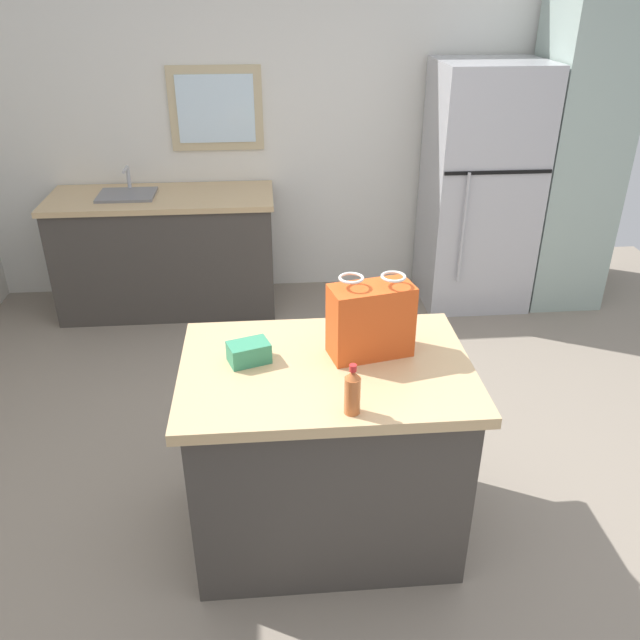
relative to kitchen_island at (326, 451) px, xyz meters
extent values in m
plane|color=gray|center=(0.16, 0.21, -0.45)|extent=(6.22, 6.22, 0.00)
cube|color=silver|center=(0.16, 2.80, 0.85)|extent=(5.12, 0.10, 2.59)
cube|color=#CCB78C|center=(-0.56, 2.74, 0.98)|extent=(0.68, 0.04, 0.60)
cube|color=white|center=(-0.56, 2.72, 0.98)|extent=(0.56, 0.02, 0.48)
cube|color=#423D38|center=(0.00, 0.00, -0.03)|extent=(1.11, 0.74, 0.85)
cube|color=tan|center=(0.00, 0.00, 0.42)|extent=(1.19, 0.82, 0.05)
cube|color=#B7B7BC|center=(1.37, 2.38, 0.44)|extent=(0.76, 0.69, 1.79)
cube|color=black|center=(1.37, 2.03, 0.66)|extent=(0.75, 0.01, 0.02)
cylinder|color=#B7B7BC|center=(1.16, 2.00, 0.26)|extent=(0.02, 0.02, 0.80)
cube|color=#9EB2A8|center=(2.05, 2.38, 0.64)|extent=(0.56, 0.65, 2.19)
cube|color=#423D38|center=(-0.98, 2.41, -0.03)|extent=(1.58, 0.62, 0.85)
cube|color=tan|center=(-0.98, 2.41, 0.42)|extent=(1.62, 0.66, 0.04)
cube|color=slate|center=(-1.22, 2.41, 0.39)|extent=(0.40, 0.32, 0.14)
cylinder|color=#B7B7BC|center=(-1.22, 2.55, 0.53)|extent=(0.03, 0.03, 0.18)
cylinder|color=#B7B7BC|center=(-1.22, 2.48, 0.61)|extent=(0.02, 0.14, 0.02)
cube|color=#DB511E|center=(0.19, 0.08, 0.60)|extent=(0.36, 0.23, 0.31)
torus|color=white|center=(0.11, 0.08, 0.79)|extent=(0.12, 0.12, 0.01)
torus|color=white|center=(0.27, 0.08, 0.79)|extent=(0.12, 0.12, 0.01)
cube|color=#388E66|center=(-0.31, 0.06, 0.49)|extent=(0.19, 0.15, 0.09)
cylinder|color=#C66633|center=(0.06, -0.33, 0.52)|extent=(0.06, 0.06, 0.15)
cone|color=#C66633|center=(0.06, -0.33, 0.60)|extent=(0.05, 0.05, 0.03)
cylinder|color=red|center=(0.06, -0.33, 0.63)|extent=(0.03, 0.03, 0.02)
camera|label=1|loc=(-0.21, -2.23, 1.85)|focal=36.47mm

